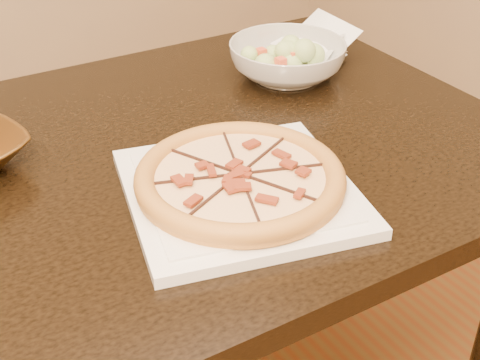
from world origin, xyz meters
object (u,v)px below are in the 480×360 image
(dining_table, at_px, (135,216))
(salad_bowl, at_px, (287,60))
(pizza, at_px, (240,178))
(plate, at_px, (240,191))

(dining_table, distance_m, salad_bowl, 0.46)
(salad_bowl, bearing_deg, pizza, -134.46)
(plate, height_order, pizza, pizza)
(dining_table, bearing_deg, salad_bowl, 18.72)
(dining_table, distance_m, pizza, 0.25)
(plate, bearing_deg, pizza, -168.65)
(plate, height_order, salad_bowl, salad_bowl)
(pizza, bearing_deg, salad_bowl, 45.54)
(plate, xyz_separation_m, pizza, (-0.00, -0.00, 0.02))
(pizza, distance_m, salad_bowl, 0.45)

